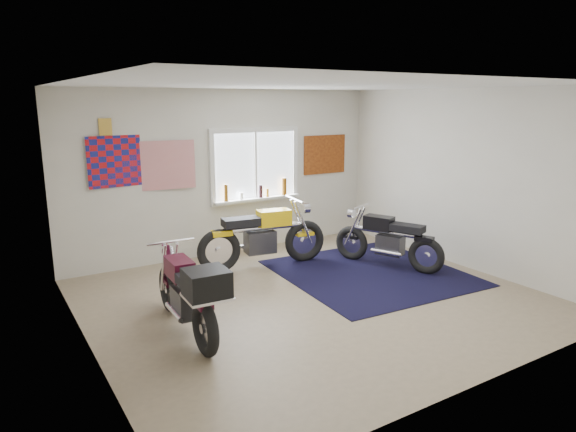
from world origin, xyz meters
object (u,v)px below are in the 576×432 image
navy_rug (371,273)px  yellow_triumph (263,238)px  black_chrome_bike (388,241)px  maroon_tourer (189,294)px

navy_rug → yellow_triumph: yellow_triumph is taller
yellow_triumph → black_chrome_bike: 1.93m
yellow_triumph → black_chrome_bike: (1.64, -1.02, -0.06)m
maroon_tourer → black_chrome_bike: bearing=-76.0°
navy_rug → yellow_triumph: (-1.21, 1.13, 0.45)m
navy_rug → yellow_triumph: bearing=136.9°
navy_rug → black_chrome_bike: black_chrome_bike is taller
yellow_triumph → maroon_tourer: (-1.85, -1.70, 0.03)m
maroon_tourer → yellow_triumph: bearing=-44.4°
black_chrome_bike → maroon_tourer: size_ratio=0.91×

